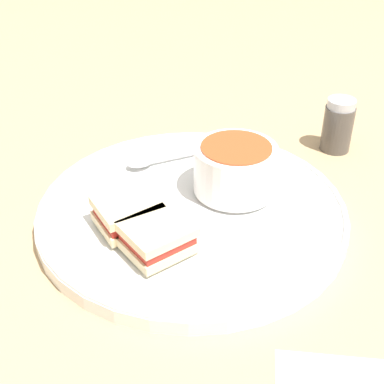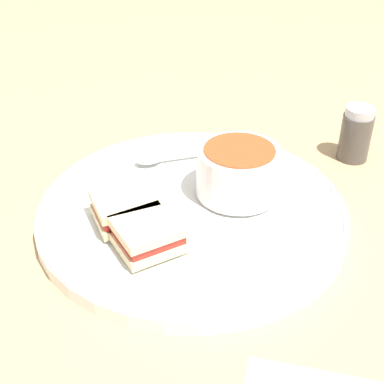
% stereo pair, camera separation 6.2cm
% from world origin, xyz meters
% --- Properties ---
extents(ground_plane, '(2.40, 2.40, 0.00)m').
position_xyz_m(ground_plane, '(0.00, 0.00, 0.00)').
color(ground_plane, tan).
extents(plate, '(0.36, 0.36, 0.02)m').
position_xyz_m(plate, '(0.00, 0.00, 0.01)').
color(plate, white).
rests_on(plate, ground_plane).
extents(soup_bowl, '(0.10, 0.10, 0.06)m').
position_xyz_m(soup_bowl, '(0.04, 0.04, 0.05)').
color(soup_bowl, white).
rests_on(soup_bowl, plate).
extents(spoon, '(0.10, 0.08, 0.01)m').
position_xyz_m(spoon, '(-0.08, 0.07, 0.03)').
color(spoon, silver).
rests_on(spoon, plate).
extents(sandwich_half_near, '(0.09, 0.09, 0.03)m').
position_xyz_m(sandwich_half_near, '(-0.06, -0.05, 0.04)').
color(sandwich_half_near, beige).
rests_on(sandwich_half_near, plate).
extents(sandwich_half_far, '(0.09, 0.09, 0.03)m').
position_xyz_m(sandwich_half_far, '(-0.02, -0.09, 0.04)').
color(sandwich_half_far, beige).
rests_on(sandwich_half_far, plate).
extents(salt_shaker, '(0.04, 0.04, 0.08)m').
position_xyz_m(salt_shaker, '(0.17, 0.21, 0.04)').
color(salt_shaker, '#4C4742').
rests_on(salt_shaker, ground_plane).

